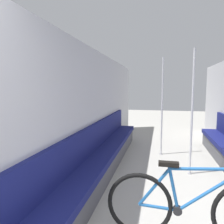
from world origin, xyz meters
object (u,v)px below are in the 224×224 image
object	(u,v)px
bench_seat_row_left	(100,160)
bicycle	(191,208)
grab_pole_near	(162,108)
grab_pole_far	(192,114)

from	to	relation	value
bench_seat_row_left	bicycle	distance (m)	1.95
grab_pole_near	grab_pole_far	bearing A→B (deg)	-64.99
grab_pole_far	bench_seat_row_left	bearing A→B (deg)	-163.79
bicycle	grab_pole_near	size ratio (longest dim) A/B	0.77
bench_seat_row_left	bicycle	xyz separation A→B (m)	(1.34, -1.42, 0.07)
bench_seat_row_left	grab_pole_far	bearing A→B (deg)	16.21
grab_pole_far	bicycle	bearing A→B (deg)	-96.93
grab_pole_near	grab_pole_far	distance (m)	1.21
grab_pole_near	grab_pole_far	world-z (taller)	same
bicycle	grab_pole_far	distance (m)	2.02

